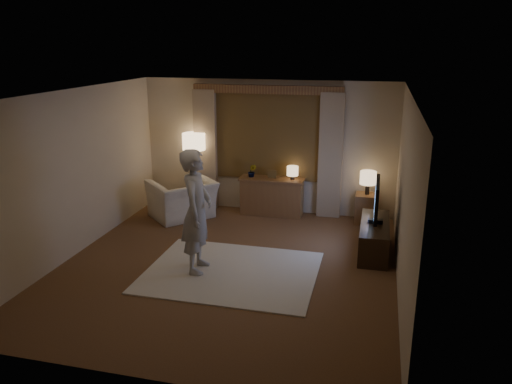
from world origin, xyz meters
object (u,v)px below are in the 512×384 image
(sideboard, at_px, (272,197))
(tv_stand, at_px, (374,237))
(side_table, at_px, (366,209))
(armchair, at_px, (182,199))
(person, at_px, (197,211))

(sideboard, bearing_deg, tv_stand, -35.34)
(sideboard, distance_m, tv_stand, 2.45)
(sideboard, distance_m, side_table, 1.82)
(armchair, height_order, person, person)
(sideboard, distance_m, person, 2.86)
(side_table, xyz_separation_m, tv_stand, (0.18, -1.37, -0.03))
(person, bearing_deg, side_table, -46.43)
(sideboard, height_order, tv_stand, sideboard)
(armchair, xyz_separation_m, tv_stand, (3.64, -0.82, -0.12))
(tv_stand, relative_size, person, 0.76)
(tv_stand, height_order, person, person)
(armchair, distance_m, side_table, 3.50)
(sideboard, bearing_deg, person, -100.80)
(sideboard, distance_m, armchair, 1.74)
(sideboard, bearing_deg, side_table, -1.57)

